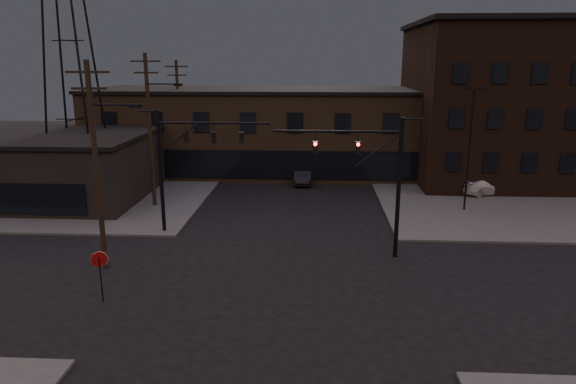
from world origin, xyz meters
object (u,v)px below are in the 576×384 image
(car_crossing, at_px, (303,176))
(stop_sign, at_px, (100,265))
(traffic_signal_near, at_px, (379,173))
(parked_car_lot_b, at_px, (488,186))
(parked_car_lot_a, at_px, (483,181))
(traffic_signal_far, at_px, (180,157))

(car_crossing, bearing_deg, stop_sign, -109.90)
(traffic_signal_near, height_order, parked_car_lot_b, traffic_signal_near)
(parked_car_lot_a, bearing_deg, traffic_signal_near, 150.20)
(traffic_signal_far, distance_m, stop_sign, 10.55)
(traffic_signal_far, relative_size, stop_sign, 3.23)
(stop_sign, height_order, car_crossing, stop_sign)
(traffic_signal_far, height_order, parked_car_lot_b, traffic_signal_far)
(traffic_signal_far, distance_m, parked_car_lot_a, 26.32)
(parked_car_lot_b, bearing_deg, parked_car_lot_a, -21.90)
(parked_car_lot_b, bearing_deg, stop_sign, 111.84)
(traffic_signal_far, height_order, car_crossing, traffic_signal_far)
(traffic_signal_far, distance_m, parked_car_lot_b, 25.67)
(stop_sign, bearing_deg, parked_car_lot_a, 42.41)
(traffic_signal_far, distance_m, car_crossing, 16.77)
(traffic_signal_near, height_order, traffic_signal_far, same)
(traffic_signal_near, distance_m, car_crossing, 18.98)
(parked_car_lot_a, bearing_deg, stop_sign, 137.43)
(stop_sign, distance_m, car_crossing, 25.93)
(parked_car_lot_a, distance_m, car_crossing, 15.72)
(parked_car_lot_a, xyz_separation_m, parked_car_lot_b, (-0.07, -1.36, -0.09))
(parked_car_lot_a, bearing_deg, traffic_signal_far, 122.93)
(traffic_signal_far, bearing_deg, traffic_signal_near, -16.17)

